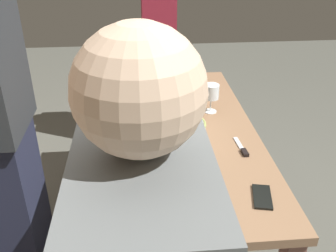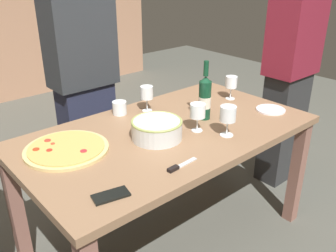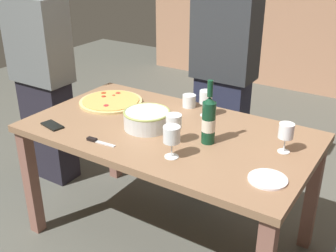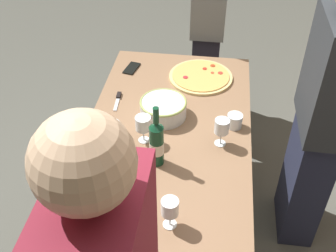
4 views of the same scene
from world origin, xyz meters
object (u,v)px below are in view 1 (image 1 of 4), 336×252
Objects in this scene: dining_table at (168,145)px; cell_phone at (262,197)px; serving_bowl at (179,131)px; wine_bottle at (168,87)px; person_guest_right at (1,125)px; side_plate at (190,80)px; pizza_knife at (242,149)px; person_host at (158,41)px; wine_glass_near_pizza at (145,68)px; wine_glass_by_bottle at (111,106)px; pizza at (144,195)px; wine_glass_far_right at (211,93)px; wine_glass_far_left at (188,101)px; cup_amber at (97,133)px.

cell_phone is (-0.58, -0.32, 0.10)m from dining_table.
wine_bottle is at bearing 3.31° from serving_bowl.
side_plate is at bearing 31.26° from person_guest_right.
wine_bottle is 0.89m from person_guest_right.
person_guest_right is (0.52, 1.13, 0.09)m from cell_phone.
pizza_knife is 0.10× the size of person_host.
wine_glass_by_bottle is at bearing 160.43° from wine_glass_near_pizza.
wine_glass_far_right is (0.72, -0.40, 0.10)m from pizza.
wine_glass_by_bottle is 0.76m from side_plate.
wine_glass_far_right is at bearing -54.10° from dining_table.
wine_glass_far_left is (0.22, -0.07, 0.05)m from serving_bowl.
cell_phone is at bearing -151.00° from dining_table.
wine_glass_near_pizza is 1.00× the size of wine_glass_far_left.
cell_phone is at bearing -174.74° from side_plate.
wine_glass_by_bottle is 0.54m from person_guest_right.
serving_bowl is 0.85m from person_guest_right.
pizza is 1.19× the size of wine_bottle.
wine_glass_far_left is at bearing -158.39° from wine_glass_near_pizza.
side_plate is 0.89m from pizza_knife.
wine_glass_far_left is at bearing 6.20° from person_guest_right.
cell_phone is at bearing 177.87° from pizza_knife.
wine_bottle is 0.20× the size of person_host.
person_guest_right is at bearing -33.65° from person_host.
serving_bowl is 0.32m from pizza_knife.
wine_glass_far_left reaches higher than pizza_knife.
cup_amber is (-0.26, 0.61, -0.08)m from wine_glass_far_right.
pizza is 0.46m from cell_phone.
cup_amber is at bearing -6.06° from person_guest_right.
wine_glass_near_pizza is at bearing 16.99° from wine_bottle.
pizza is 2.62× the size of wine_glass_far_left.
wine_glass_far_left reaches higher than cell_phone.
dining_table is 0.39m from cup_amber.
dining_table is 3.94× the size of pizza.
pizza is 1.68m from person_host.
dining_table is 0.83m from person_guest_right.
wine_glass_far_right reaches higher than dining_table.
person_host reaches higher than pizza_knife.
dining_table is 0.96× the size of person_guest_right.
wine_glass_far_right is at bearing 10.37° from pizza_knife.
pizza_knife is 1.15m from person_guest_right.
serving_bowl is at bearing -169.75° from wine_glass_near_pizza.
wine_glass_by_bottle reaches higher than serving_bowl.
wine_glass_far_right is (0.30, -0.21, 0.06)m from serving_bowl.
side_plate is at bearing -40.58° from wine_glass_by_bottle.
person_guest_right reaches higher than wine_bottle.
wine_bottle reaches higher than cell_phone.
cup_amber is 0.45m from person_guest_right.
cup_amber is (0.04, 0.40, -0.02)m from serving_bowl.
person_guest_right is at bearing 87.74° from cup_amber.
cell_phone is 0.08× the size of person_host.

